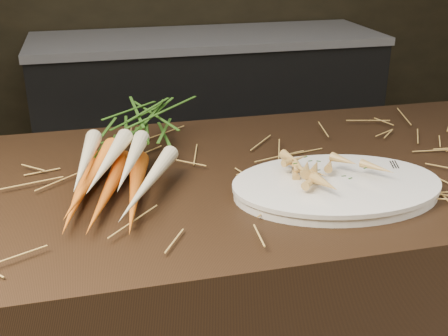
% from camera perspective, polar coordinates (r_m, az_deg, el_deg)
% --- Properties ---
extents(back_counter, '(1.82, 0.62, 0.84)m').
position_cam_1_polar(back_counter, '(3.10, -1.63, 5.75)').
color(back_counter, black).
rests_on(back_counter, ground).
extents(straw_bedding, '(1.40, 0.60, 0.02)m').
position_cam_1_polar(straw_bedding, '(1.15, 3.23, 0.07)').
color(straw_bedding, '#AA813A').
rests_on(straw_bedding, main_counter).
extents(root_veg_bunch, '(0.29, 0.59, 0.10)m').
position_cam_1_polar(root_veg_bunch, '(1.18, -10.18, 2.38)').
color(root_veg_bunch, orange).
rests_on(root_veg_bunch, main_counter).
extents(serving_platter, '(0.41, 0.29, 0.02)m').
position_cam_1_polar(serving_platter, '(1.08, 11.34, -2.06)').
color(serving_platter, white).
rests_on(serving_platter, main_counter).
extents(roasted_veg_heap, '(0.20, 0.16, 0.04)m').
position_cam_1_polar(roasted_veg_heap, '(1.06, 11.48, -0.49)').
color(roasted_veg_heap, '#AB8736').
rests_on(roasted_veg_heap, serving_platter).
extents(serving_fork, '(0.06, 0.15, 0.00)m').
position_cam_1_polar(serving_fork, '(1.11, 18.46, -1.33)').
color(serving_fork, silver).
rests_on(serving_fork, serving_platter).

